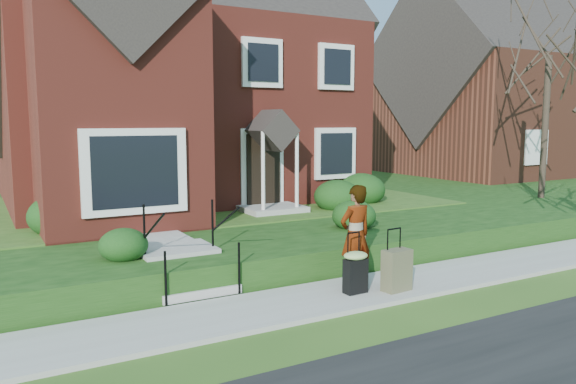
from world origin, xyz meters
TOP-DOWN VIEW (x-y plane):
  - ground at (0.00, 0.00)m, footprint 120.00×120.00m
  - sidewalk at (0.00, 0.00)m, footprint 60.00×1.60m
  - terrace at (4.00, 10.90)m, footprint 44.00×20.00m
  - walkway at (-2.50, 5.00)m, footprint 1.20×6.00m
  - main_house at (-0.21, 9.61)m, footprint 10.40×10.20m
  - neighbour_house at (16.00, 11.00)m, footprint 9.40×8.00m
  - front_steps at (-2.50, 1.84)m, footprint 1.40×2.02m
  - foundation_shrubs at (0.67, 4.89)m, footprint 9.95×4.63m
  - woman at (0.21, 0.29)m, footprint 0.70×0.49m
  - suitcase_black at (-0.08, -0.11)m, footprint 0.46×0.38m
  - suitcase_olive at (0.63, -0.36)m, footprint 0.53×0.33m
  - tree_gap at (10.15, 3.80)m, footprint 4.91×4.91m

SIDE VIEW (x-z plane):
  - ground at x=0.00m, z-range 0.00..0.00m
  - sidewalk at x=0.00m, z-range 0.00..0.08m
  - terrace at x=4.00m, z-range 0.00..0.60m
  - suitcase_olive at x=0.63m, z-range -0.10..1.00m
  - front_steps at x=-2.50m, z-range -0.28..1.22m
  - suitcase_black at x=-0.08m, z-range -0.04..1.03m
  - walkway at x=-2.50m, z-range 0.60..0.66m
  - woman at x=0.21m, z-range 0.08..1.92m
  - foundation_shrubs at x=0.67m, z-range 0.55..1.55m
  - neighbour_house at x=16.00m, z-range 0.65..9.85m
  - main_house at x=-0.21m, z-range 0.56..9.96m
  - tree_gap at x=10.15m, z-range 2.00..9.00m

